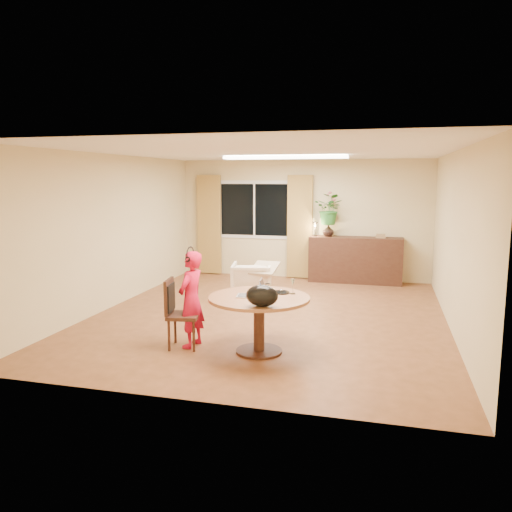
{
  "coord_description": "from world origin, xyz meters",
  "views": [
    {
      "loc": [
        1.77,
        -7.63,
        2.19
      ],
      "look_at": [
        -0.17,
        -0.2,
        1.0
      ],
      "focal_mm": 35.0,
      "sensor_mm": 36.0,
      "label": 1
    }
  ],
  "objects_px": {
    "dining_chair": "(184,314)",
    "sideboard": "(355,260)",
    "child": "(191,299)",
    "dining_table": "(259,309)",
    "armchair": "(252,280)"
  },
  "relations": [
    {
      "from": "child",
      "to": "sideboard",
      "type": "height_order",
      "value": "child"
    },
    {
      "from": "dining_chair",
      "to": "armchair",
      "type": "distance_m",
      "value": 2.86
    },
    {
      "from": "dining_chair",
      "to": "child",
      "type": "distance_m",
      "value": 0.21
    },
    {
      "from": "dining_table",
      "to": "dining_chair",
      "type": "height_order",
      "value": "dining_chair"
    },
    {
      "from": "dining_chair",
      "to": "sideboard",
      "type": "relative_size",
      "value": 0.47
    },
    {
      "from": "dining_chair",
      "to": "dining_table",
      "type": "bearing_deg",
      "value": -5.99
    },
    {
      "from": "dining_chair",
      "to": "armchair",
      "type": "bearing_deg",
      "value": 77.62
    },
    {
      "from": "child",
      "to": "armchair",
      "type": "distance_m",
      "value": 2.81
    },
    {
      "from": "child",
      "to": "sideboard",
      "type": "bearing_deg",
      "value": 167.24
    },
    {
      "from": "sideboard",
      "to": "dining_chair",
      "type": "bearing_deg",
      "value": -111.67
    },
    {
      "from": "dining_table",
      "to": "sideboard",
      "type": "relative_size",
      "value": 0.66
    },
    {
      "from": "child",
      "to": "sideboard",
      "type": "relative_size",
      "value": 0.65
    },
    {
      "from": "child",
      "to": "dining_table",
      "type": "bearing_deg",
      "value": 97.99
    },
    {
      "from": "armchair",
      "to": "sideboard",
      "type": "height_order",
      "value": "sideboard"
    },
    {
      "from": "dining_table",
      "to": "armchair",
      "type": "distance_m",
      "value": 2.93
    }
  ]
}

